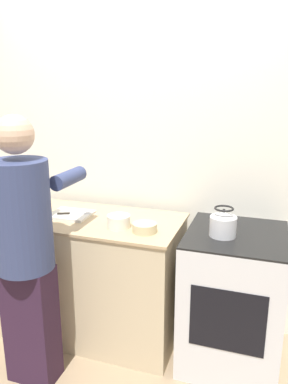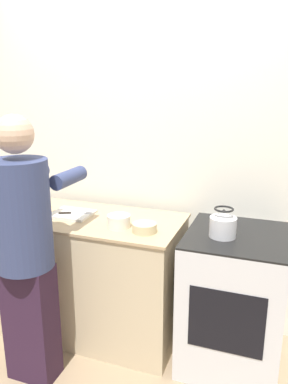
{
  "view_description": "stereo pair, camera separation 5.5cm",
  "coord_description": "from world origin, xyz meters",
  "px_view_note": "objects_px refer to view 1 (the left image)",
  "views": [
    {
      "loc": [
        0.83,
        -1.92,
        1.78
      ],
      "look_at": [
        0.12,
        0.22,
        1.15
      ],
      "focal_mm": 35.0,
      "sensor_mm": 36.0,
      "label": 1
    },
    {
      "loc": [
        0.89,
        -1.91,
        1.78
      ],
      "look_at": [
        0.12,
        0.22,
        1.15
      ],
      "focal_mm": 35.0,
      "sensor_mm": 36.0,
      "label": 2
    }
  ],
  "objects_px": {
    "person": "(26,246)",
    "bowl_prep": "(145,228)",
    "oven": "(232,297)",
    "cutting_board": "(71,214)",
    "kettle": "(223,224)",
    "knife": "(73,213)",
    "canister_jar": "(33,199)"
  },
  "relations": [
    {
      "from": "kettle",
      "to": "bowl_prep",
      "type": "relative_size",
      "value": 1.17
    },
    {
      "from": "cutting_board",
      "to": "kettle",
      "type": "distance_m",
      "value": 1.08
    },
    {
      "from": "cutting_board",
      "to": "bowl_prep",
      "type": "bearing_deg",
      "value": -12.69
    },
    {
      "from": "person",
      "to": "oven",
      "type": "bearing_deg",
      "value": 26.31
    },
    {
      "from": "oven",
      "to": "knife",
      "type": "xyz_separation_m",
      "value": [
        -1.14,
        -0.03,
        0.47
      ]
    },
    {
      "from": "oven",
      "to": "person",
      "type": "height_order",
      "value": "person"
    },
    {
      "from": "oven",
      "to": "kettle",
      "type": "xyz_separation_m",
      "value": [
        -0.08,
        -0.07,
        0.53
      ]
    },
    {
      "from": "kettle",
      "to": "cutting_board",
      "type": "bearing_deg",
      "value": 177.48
    },
    {
      "from": "person",
      "to": "cutting_board",
      "type": "distance_m",
      "value": 0.55
    },
    {
      "from": "knife",
      "to": "bowl_prep",
      "type": "bearing_deg",
      "value": -35.97
    },
    {
      "from": "person",
      "to": "bowl_prep",
      "type": "relative_size",
      "value": 10.55
    },
    {
      "from": "oven",
      "to": "canister_jar",
      "type": "distance_m",
      "value": 1.58
    },
    {
      "from": "cutting_board",
      "to": "bowl_prep",
      "type": "relative_size",
      "value": 1.84
    },
    {
      "from": "canister_jar",
      "to": "person",
      "type": "bearing_deg",
      "value": -59.72
    },
    {
      "from": "person",
      "to": "kettle",
      "type": "height_order",
      "value": "person"
    },
    {
      "from": "oven",
      "to": "person",
      "type": "distance_m",
      "value": 1.36
    },
    {
      "from": "kettle",
      "to": "canister_jar",
      "type": "bearing_deg",
      "value": 176.52
    },
    {
      "from": "bowl_prep",
      "to": "canister_jar",
      "type": "height_order",
      "value": "canister_jar"
    },
    {
      "from": "oven",
      "to": "canister_jar",
      "type": "height_order",
      "value": "canister_jar"
    },
    {
      "from": "person",
      "to": "knife",
      "type": "xyz_separation_m",
      "value": [
        0.01,
        0.54,
        0.03
      ]
    },
    {
      "from": "cutting_board",
      "to": "canister_jar",
      "type": "height_order",
      "value": "canister_jar"
    },
    {
      "from": "bowl_prep",
      "to": "canister_jar",
      "type": "relative_size",
      "value": 0.99
    },
    {
      "from": "person",
      "to": "knife",
      "type": "height_order",
      "value": "person"
    },
    {
      "from": "bowl_prep",
      "to": "oven",
      "type": "bearing_deg",
      "value": 15.91
    },
    {
      "from": "kettle",
      "to": "bowl_prep",
      "type": "height_order",
      "value": "kettle"
    },
    {
      "from": "person",
      "to": "knife",
      "type": "bearing_deg",
      "value": 88.47
    },
    {
      "from": "oven",
      "to": "cutting_board",
      "type": "xyz_separation_m",
      "value": [
        -1.16,
        -0.02,
        0.46
      ]
    },
    {
      "from": "knife",
      "to": "cutting_board",
      "type": "bearing_deg",
      "value": 141.96
    },
    {
      "from": "person",
      "to": "bowl_prep",
      "type": "distance_m",
      "value": 0.72
    },
    {
      "from": "person",
      "to": "kettle",
      "type": "relative_size",
      "value": 9.01
    },
    {
      "from": "cutting_board",
      "to": "kettle",
      "type": "height_order",
      "value": "kettle"
    },
    {
      "from": "oven",
      "to": "bowl_prep",
      "type": "relative_size",
      "value": 5.78
    }
  ]
}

